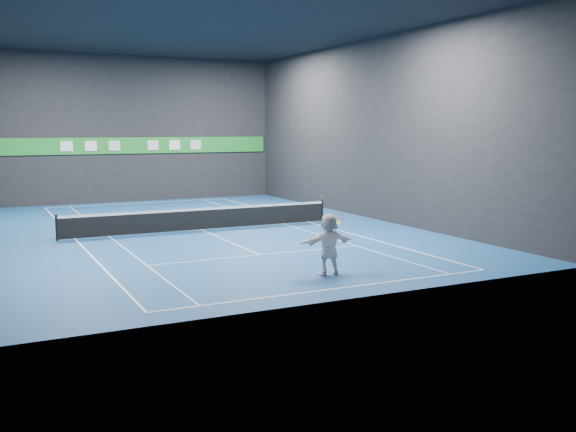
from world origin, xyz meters
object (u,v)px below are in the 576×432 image
player (329,244)px  tennis_racket (339,219)px  tennis_ball (322,197)px  tennis_net (202,218)px

player → tennis_racket: size_ratio=2.87×
tennis_ball → tennis_net: 10.42m
tennis_ball → tennis_racket: 0.99m
tennis_ball → tennis_net: size_ratio=0.01×
tennis_ball → player: bearing=1.9°
player → tennis_ball: size_ratio=30.66×
tennis_net → player: bearing=-86.3°
tennis_net → tennis_racket: tennis_racket is taller
player → tennis_racket: bearing=-173.5°
player → tennis_racket: 0.85m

